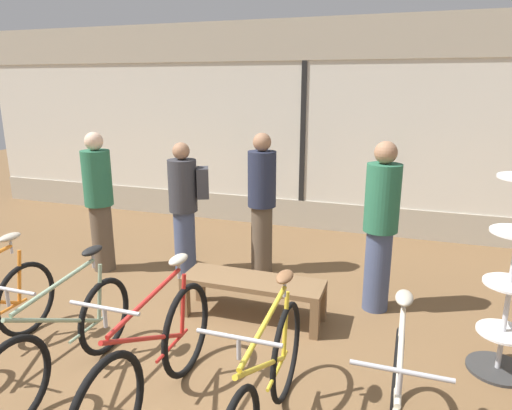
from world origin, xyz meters
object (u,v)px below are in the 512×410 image
(bicycle_right, at_px, (266,388))
(customer_near_bench, at_px, (262,201))
(display_bench, at_px, (253,286))
(customer_by_window, at_px, (99,200))
(customer_near_rack, at_px, (381,224))
(accessory_rack, at_px, (509,292))
(bicycle_left, at_px, (66,341))
(customer_mid_floor, at_px, (185,204))
(bicycle_center, at_px, (154,361))

(bicycle_right, bearing_deg, customer_near_bench, 108.54)
(display_bench, height_order, customer_by_window, customer_by_window)
(bicycle_right, relative_size, customer_near_rack, 1.01)
(accessory_rack, bearing_deg, customer_by_window, 170.29)
(bicycle_left, distance_m, display_bench, 1.76)
(bicycle_right, xyz_separation_m, customer_near_rack, (0.53, 2.12, 0.51))
(bicycle_right, bearing_deg, accessory_rack, 40.64)
(customer_mid_floor, bearing_deg, accessory_rack, -17.02)
(bicycle_left, xyz_separation_m, customer_mid_floor, (-0.14, 2.28, 0.49))
(display_bench, bearing_deg, bicycle_center, -98.10)
(bicycle_left, distance_m, bicycle_center, 0.81)
(display_bench, bearing_deg, bicycle_right, -68.03)
(display_bench, bearing_deg, customer_near_rack, 27.33)
(customer_mid_floor, relative_size, customer_near_bench, 0.94)
(customer_near_rack, relative_size, customer_mid_floor, 1.08)
(accessory_rack, xyz_separation_m, display_bench, (-2.18, 0.18, -0.36))
(bicycle_right, xyz_separation_m, display_bench, (-0.62, 1.53, -0.07))
(bicycle_left, bearing_deg, bicycle_right, -3.14)
(customer_near_bench, bearing_deg, bicycle_center, -88.46)
(bicycle_left, height_order, customer_by_window, customer_by_window)
(customer_near_rack, distance_m, customer_mid_floor, 2.31)
(display_bench, xyz_separation_m, customer_mid_floor, (-1.15, 0.84, 0.52))
(customer_by_window, height_order, customer_near_bench, customer_by_window)
(accessory_rack, bearing_deg, bicycle_left, -158.59)
(customer_near_rack, relative_size, customer_near_bench, 1.02)
(customer_by_window, distance_m, customer_near_bench, 1.98)
(bicycle_center, height_order, accessory_rack, accessory_rack)
(accessory_rack, bearing_deg, display_bench, 175.25)
(bicycle_center, distance_m, customer_mid_floor, 2.56)
(display_bench, height_order, customer_near_bench, customer_near_bench)
(bicycle_center, distance_m, customer_by_window, 2.89)
(bicycle_right, xyz_separation_m, customer_near_bench, (-0.90, 2.68, 0.50))
(display_bench, relative_size, customer_by_window, 0.81)
(customer_mid_floor, bearing_deg, bicycle_right, -53.21)
(accessory_rack, height_order, customer_near_rack, customer_near_rack)
(customer_mid_floor, bearing_deg, display_bench, -36.05)
(bicycle_left, xyz_separation_m, display_bench, (1.02, 1.44, -0.03))
(customer_by_window, bearing_deg, bicycle_left, -60.04)
(bicycle_left, height_order, customer_near_bench, customer_near_bench)
(bicycle_right, distance_m, accessory_rack, 2.09)
(bicycle_left, relative_size, customer_by_window, 0.96)
(customer_mid_floor, bearing_deg, bicycle_left, -86.59)
(bicycle_right, relative_size, customer_mid_floor, 1.09)
(bicycle_center, bearing_deg, bicycle_right, -1.95)
(display_bench, bearing_deg, bicycle_left, -125.33)
(customer_near_rack, height_order, customer_by_window, customer_near_rack)
(bicycle_left, xyz_separation_m, bicycle_center, (0.80, -0.06, 0.03))
(customer_near_rack, xyz_separation_m, customer_by_window, (-3.31, -0.03, -0.01))
(bicycle_left, relative_size, customer_near_bench, 0.96)
(accessory_rack, xyz_separation_m, customer_near_bench, (-2.47, 1.34, 0.20))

